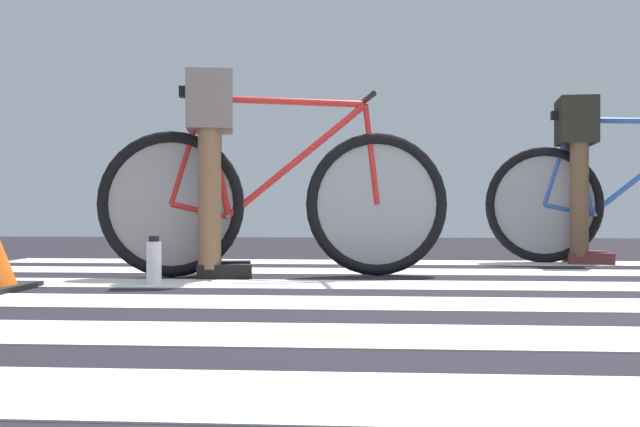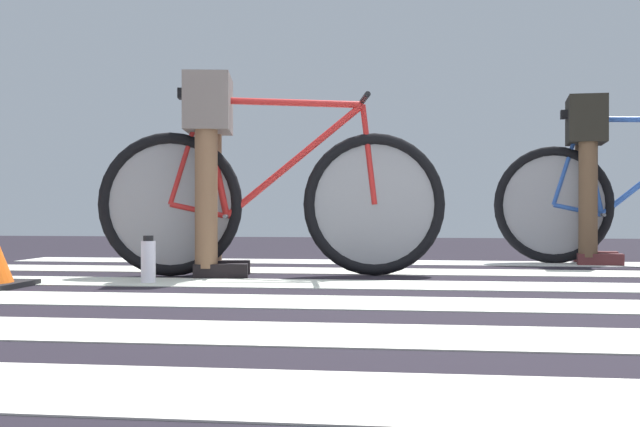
% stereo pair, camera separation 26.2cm
% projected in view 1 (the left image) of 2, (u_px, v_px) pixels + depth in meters
% --- Properties ---
extents(ground, '(18.00, 14.00, 0.02)m').
position_uv_depth(ground, '(489.00, 315.00, 2.84)').
color(ground, black).
extents(crosswalk_markings, '(5.47, 5.78, 0.00)m').
position_uv_depth(crosswalk_markings, '(496.00, 318.00, 2.67)').
color(crosswalk_markings, beige).
rests_on(crosswalk_markings, ground).
extents(bicycle_1_of_2, '(1.72, 0.55, 0.93)m').
position_uv_depth(bicycle_1_of_2, '(274.00, 199.00, 4.30)').
color(bicycle_1_of_2, black).
rests_on(bicycle_1_of_2, ground).
extents(cyclist_1_of_2, '(0.38, 0.44, 1.00)m').
position_uv_depth(cyclist_1_of_2, '(211.00, 146.00, 4.27)').
color(cyclist_1_of_2, brown).
rests_on(cyclist_1_of_2, ground).
extents(bicycle_2_of_2, '(1.74, 0.52, 0.93)m').
position_uv_depth(bicycle_2_of_2, '(630.00, 200.00, 5.28)').
color(bicycle_2_of_2, black).
rests_on(bicycle_2_of_2, ground).
extents(cyclist_2_of_2, '(0.34, 0.43, 1.01)m').
position_uv_depth(cyclist_2_of_2, '(577.00, 157.00, 5.33)').
color(cyclist_2_of_2, brown).
rests_on(cyclist_2_of_2, ground).
extents(water_bottle, '(0.07, 0.07, 0.22)m').
position_uv_depth(water_bottle, '(154.00, 262.00, 3.85)').
color(water_bottle, white).
rests_on(water_bottle, ground).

